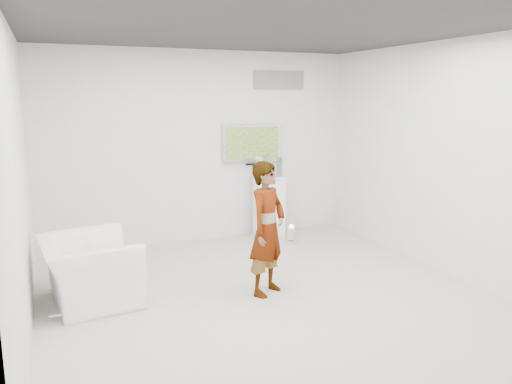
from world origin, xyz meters
TOP-DOWN VIEW (x-y plane):
  - room at (0.00, 0.00)m, footprint 5.01×5.01m
  - tv at (0.85, 2.45)m, footprint 1.00×0.08m
  - logo_decal at (1.35, 2.49)m, footprint 0.90×0.02m
  - person at (0.06, 0.03)m, footprint 0.68×0.64m
  - armchair at (-1.89, 0.56)m, footprint 1.12×1.24m
  - pedestal at (1.02, 2.15)m, footprint 0.59×0.59m
  - floor_uplight at (1.22, 1.70)m, footprint 0.21×0.21m
  - vitrine at (1.02, 2.15)m, footprint 0.32×0.32m
  - console at (1.02, 2.15)m, footprint 0.10×0.18m
  - wii_remote at (0.18, 0.30)m, footprint 0.13×0.09m

SIDE VIEW (x-z plane):
  - floor_uplight at x=1.22m, z-range 0.00..0.30m
  - armchair at x=-1.89m, z-range 0.00..0.74m
  - pedestal at x=1.02m, z-range 0.00..1.03m
  - person at x=0.06m, z-range 0.00..1.57m
  - console at x=1.02m, z-range 1.03..1.27m
  - vitrine at x=1.02m, z-range 1.03..1.35m
  - wii_remote at x=0.18m, z-range 1.40..1.43m
  - room at x=0.00m, z-range 0.00..3.00m
  - tv at x=0.85m, z-range 1.25..1.85m
  - logo_decal at x=1.35m, z-range 2.40..2.70m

